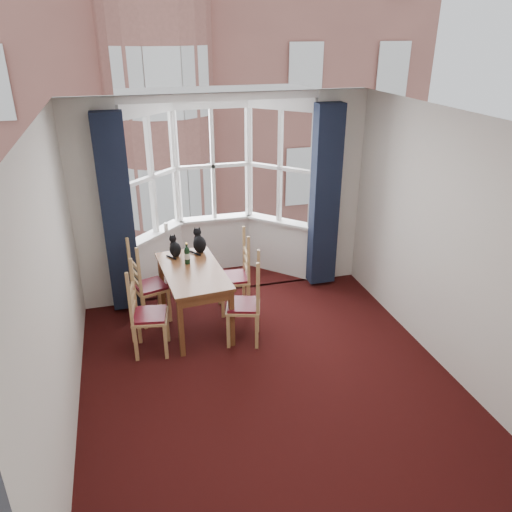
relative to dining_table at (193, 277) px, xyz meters
name	(u,v)px	position (x,y,z in m)	size (l,w,h in m)	color
floor	(270,383)	(0.59, -1.41, -0.69)	(4.50, 4.50, 0.00)	black
ceiling	(274,121)	(0.59, -1.41, 2.11)	(4.50, 4.50, 0.00)	white
wall_left	(54,294)	(-1.41, -1.41, 0.71)	(4.50, 4.50, 0.00)	silver
wall_right	(450,246)	(2.59, -1.41, 0.71)	(4.50, 4.50, 0.00)	silver
wall_near	(385,431)	(0.59, -3.66, 0.71)	(4.00, 4.00, 0.00)	silver
wall_back_pier_left	(99,209)	(-1.06, 0.84, 0.71)	(0.70, 0.12, 2.80)	silver
wall_back_pier_right	(335,190)	(2.24, 0.84, 0.71)	(0.70, 0.12, 2.80)	silver
bay_window	(217,189)	(0.59, 1.35, 0.71)	(2.76, 0.94, 2.80)	white
curtain_left	(118,216)	(-0.83, 0.66, 0.66)	(0.38, 0.22, 2.60)	#161E33
curtain_right	(325,198)	(2.01, 0.66, 0.66)	(0.38, 0.22, 2.60)	#161E33
dining_table	(193,277)	(0.00, 0.00, 0.00)	(0.82, 1.39, 0.79)	brown
chair_left_near	(142,317)	(-0.67, -0.43, -0.21)	(0.46, 0.48, 0.92)	tan
chair_left_far	(144,289)	(-0.61, 0.26, -0.21)	(0.50, 0.51, 0.92)	tan
chair_right_near	(251,306)	(0.61, -0.53, -0.21)	(0.51, 0.52, 0.92)	tan
chair_right_far	(240,278)	(0.66, 0.24, -0.21)	(0.43, 0.45, 0.92)	tan
cat_left	(175,248)	(-0.15, 0.47, 0.22)	(0.19, 0.24, 0.29)	black
cat_right	(199,243)	(0.18, 0.53, 0.24)	(0.21, 0.27, 0.34)	black
wine_bottle	(187,255)	(-0.03, 0.20, 0.23)	(0.07, 0.07, 0.28)	black
candle_tall	(166,227)	(-0.19, 1.19, 0.25)	(0.06, 0.06, 0.13)	white
street	(141,173)	(0.59, 30.84, -6.69)	(80.00, 80.00, 0.00)	#333335
tenement_building	(152,91)	(0.59, 12.60, 0.91)	(18.40, 7.80, 15.20)	#A36054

